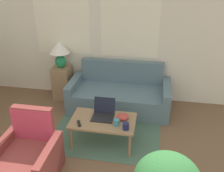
% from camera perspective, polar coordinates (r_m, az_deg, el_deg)
% --- Properties ---
extents(wall_back, '(6.32, 0.06, 2.60)m').
position_cam_1_polar(wall_back, '(5.20, -2.71, 11.10)').
color(wall_back, silver).
rests_on(wall_back, ground_plane).
extents(rug, '(1.78, 1.93, 0.01)m').
position_cam_1_polar(rug, '(4.72, -0.52, -8.10)').
color(rug, '#476651').
rests_on(rug, ground_plane).
extents(couch, '(1.90, 0.88, 0.85)m').
position_cam_1_polar(couch, '(5.09, 1.68, -1.97)').
color(couch, slate).
rests_on(couch, ground_plane).
extents(armchair, '(0.75, 0.75, 0.91)m').
position_cam_1_polar(armchair, '(3.75, -17.70, -14.98)').
color(armchair, brown).
rests_on(armchair, ground_plane).
extents(side_table, '(0.35, 0.35, 0.68)m').
position_cam_1_polar(side_table, '(5.49, -10.71, 0.74)').
color(side_table, '#937551').
rests_on(side_table, ground_plane).
extents(table_lamp, '(0.40, 0.40, 0.53)m').
position_cam_1_polar(table_lamp, '(5.23, -11.34, 7.52)').
color(table_lamp, '#1E8451').
rests_on(table_lamp, side_table).
extents(coffee_table, '(0.99, 0.59, 0.43)m').
position_cam_1_polar(coffee_table, '(4.06, -1.95, -7.95)').
color(coffee_table, '#8E704C').
rests_on(coffee_table, ground_plane).
extents(laptop, '(0.33, 0.32, 0.27)m').
position_cam_1_polar(laptop, '(4.09, -1.88, -5.89)').
color(laptop, black).
rests_on(laptop, coffee_table).
extents(cup_navy, '(0.09, 0.09, 0.11)m').
position_cam_1_polar(cup_navy, '(3.81, 3.02, -8.73)').
color(cup_navy, '#191E4C').
rests_on(cup_navy, coffee_table).
extents(cup_yellow, '(0.09, 0.09, 0.10)m').
position_cam_1_polar(cup_yellow, '(3.89, 1.01, -7.96)').
color(cup_yellow, teal).
rests_on(cup_yellow, coffee_table).
extents(snack_bowl, '(0.18, 0.18, 0.08)m').
position_cam_1_polar(snack_bowl, '(4.04, 2.35, -6.68)').
color(snack_bowl, '#B23D38').
rests_on(snack_bowl, coffee_table).
extents(tv_remote, '(0.10, 0.15, 0.02)m').
position_cam_1_polar(tv_remote, '(3.97, -7.20, -8.09)').
color(tv_remote, black).
rests_on(tv_remote, coffee_table).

